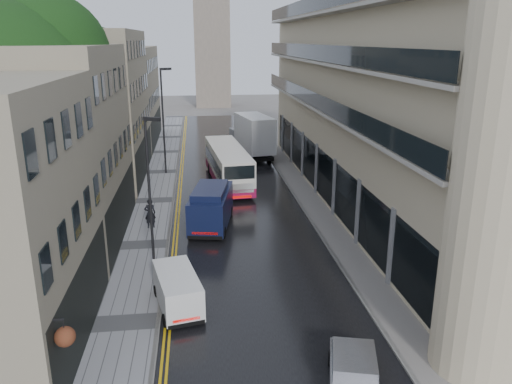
{
  "coord_description": "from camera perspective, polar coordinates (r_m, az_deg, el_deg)",
  "views": [
    {
      "loc": [
        -2.69,
        -7.87,
        11.4
      ],
      "look_at": [
        0.44,
        18.0,
        3.4
      ],
      "focal_mm": 35.0,
      "sensor_mm": 36.0,
      "label": 1
    }
  ],
  "objects": [
    {
      "name": "road",
      "position": [
        37.25,
        -2.43,
        -0.76
      ],
      "size": [
        9.0,
        85.0,
        0.02
      ],
      "primitive_type": "cube",
      "color": "black",
      "rests_on": "ground"
    },
    {
      "name": "left_sidewalk",
      "position": [
        37.27,
        -11.43,
        -1.0
      ],
      "size": [
        2.7,
        85.0,
        0.12
      ],
      "primitive_type": "cube",
      "color": "gray",
      "rests_on": "ground"
    },
    {
      "name": "right_sidewalk",
      "position": [
        38.01,
        5.71,
        -0.38
      ],
      "size": [
        1.8,
        85.0,
        0.12
      ],
      "primitive_type": "cube",
      "color": "slate",
      "rests_on": "ground"
    },
    {
      "name": "old_shop_row",
      "position": [
        38.84,
        -17.04,
        8.33
      ],
      "size": [
        4.5,
        56.0,
        12.0
      ],
      "primitive_type": null,
      "color": "gray",
      "rests_on": "ground"
    },
    {
      "name": "modern_block",
      "position": [
        36.54,
        14.18,
        9.63
      ],
      "size": [
        8.0,
        40.0,
        14.0
      ],
      "primitive_type": null,
      "color": "#BDAE8D",
      "rests_on": "ground"
    },
    {
      "name": "tree_near",
      "position": [
        29.88,
        -26.17,
        6.75
      ],
      "size": [
        10.56,
        10.56,
        13.89
      ],
      "primitive_type": null,
      "color": "black",
      "rests_on": "ground"
    },
    {
      "name": "tree_far",
      "position": [
        42.28,
        -20.1,
        9.02
      ],
      "size": [
        9.24,
        9.24,
        12.46
      ],
      "primitive_type": null,
      "color": "black",
      "rests_on": "ground"
    },
    {
      "name": "cream_bus",
      "position": [
        37.98,
        -4.22,
        1.91
      ],
      "size": [
        3.43,
        11.05,
        2.96
      ],
      "primitive_type": null,
      "rotation": [
        0.0,
        0.0,
        0.09
      ],
      "color": "white",
      "rests_on": "road"
    },
    {
      "name": "white_lorry",
      "position": [
        47.9,
        -1.05,
        5.95
      ],
      "size": [
        4.03,
        8.52,
        4.3
      ],
      "primitive_type": null,
      "rotation": [
        0.0,
        0.0,
        0.2
      ],
      "color": "white",
      "rests_on": "road"
    },
    {
      "name": "white_van",
      "position": [
        21.28,
        -10.31,
        -12.91
      ],
      "size": [
        2.37,
        4.02,
        1.7
      ],
      "primitive_type": null,
      "rotation": [
        0.0,
        0.0,
        0.21
      ],
      "color": "white",
      "rests_on": "road"
    },
    {
      "name": "navy_van",
      "position": [
        29.84,
        -7.57,
        -2.67
      ],
      "size": [
        3.1,
        5.71,
        2.76
      ],
      "primitive_type": null,
      "rotation": [
        0.0,
        0.0,
        -0.18
      ],
      "color": "#0E1434",
      "rests_on": "road"
    },
    {
      "name": "pedestrian",
      "position": [
        31.65,
        -12.01,
        -2.4
      ],
      "size": [
        0.75,
        0.56,
        1.88
      ],
      "primitive_type": "imported",
      "rotation": [
        0.0,
        0.0,
        3.31
      ],
      "color": "black",
      "rests_on": "left_sidewalk"
    },
    {
      "name": "lamp_post_near",
      "position": [
        25.13,
        -12.05,
        -0.46
      ],
      "size": [
        0.87,
        0.54,
        7.75
      ],
      "primitive_type": null,
      "rotation": [
        0.0,
        0.0,
        -0.44
      ],
      "color": "#232325",
      "rests_on": "left_sidewalk"
    },
    {
      "name": "lamp_post_far",
      "position": [
        43.75,
        -10.55,
        7.84
      ],
      "size": [
        1.01,
        0.61,
        8.97
      ],
      "primitive_type": null,
      "rotation": [
        0.0,
        0.0,
        0.41
      ],
      "color": "black",
      "rests_on": "left_sidewalk"
    }
  ]
}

